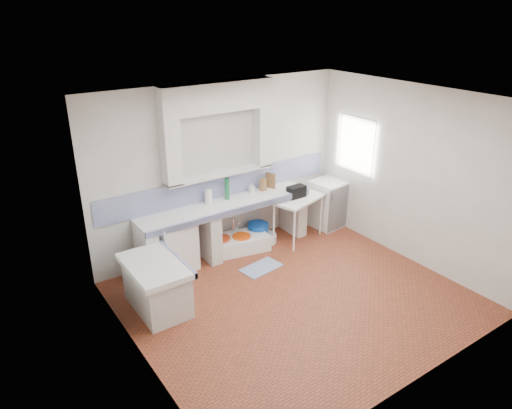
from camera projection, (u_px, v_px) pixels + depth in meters
floor at (296, 298)px, 6.74m from camera, size 4.50×4.50×0.00m
ceiling at (303, 101)px, 5.64m from camera, size 4.50×4.50×0.00m
wall_back at (221, 168)px, 7.71m from camera, size 4.50×0.00×4.50m
wall_front at (428, 275)px, 4.67m from camera, size 4.50×0.00×4.50m
wall_left at (135, 256)px, 5.02m from camera, size 0.00×4.50×4.50m
wall_right at (411, 175)px, 7.36m from camera, size 0.00×4.50×4.50m
alcove_mass at (218, 97)px, 7.10m from camera, size 1.90×0.25×0.45m
window_frame at (363, 144)px, 8.28m from camera, size 0.35×0.86×1.06m
lace_valance at (359, 124)px, 8.06m from camera, size 0.01×0.84×0.24m
counter_slab at (226, 206)px, 7.64m from camera, size 3.00×0.60×0.08m
counter_lip at (236, 211)px, 7.43m from camera, size 3.00×0.04×0.10m
counter_pier_left at (147, 254)px, 7.09m from camera, size 0.20×0.55×0.82m
counter_pier_mid at (209, 236)px, 7.63m from camera, size 0.20×0.55×0.82m
counter_pier_right at (293, 211)px, 8.54m from camera, size 0.20×0.55×0.82m
peninsula_top at (155, 266)px, 6.28m from camera, size 0.70×1.10×0.08m
peninsula_base at (157, 288)px, 6.41m from camera, size 0.60×1.00×0.62m
peninsula_lip at (177, 259)px, 6.45m from camera, size 0.04×1.10×0.10m
backsplash at (222, 185)px, 7.81m from camera, size 4.27×0.03×0.40m
stove at (173, 245)px, 7.32m from camera, size 0.67×0.65×0.85m
sink at (239, 244)px, 8.02m from camera, size 1.04×0.70×0.23m
side_table at (298, 218)px, 8.30m from camera, size 1.05×0.77×0.04m
fridge at (328, 204)px, 8.79m from camera, size 0.63×0.63×0.88m
bucket_red at (221, 245)px, 7.90m from camera, size 0.41×0.41×0.29m
bucket_orange at (242, 243)px, 7.98m from camera, size 0.31×0.31×0.28m
bucket_blue at (258, 232)px, 8.28m from camera, size 0.39×0.39×0.34m
basin_white at (266, 238)px, 8.30m from camera, size 0.40×0.40×0.15m
water_bottle_a at (225, 241)px, 8.06m from camera, size 0.08×0.08×0.29m
water_bottle_b at (236, 237)px, 8.17m from camera, size 0.11×0.11×0.31m
black_bag at (296, 192)px, 8.13m from camera, size 0.32×0.19×0.20m
green_bottle_a at (227, 189)px, 7.72m from camera, size 0.09×0.09×0.36m
green_bottle_b at (227, 190)px, 7.73m from camera, size 0.09×0.09×0.31m
knife_block at (263, 185)px, 8.11m from camera, size 0.13×0.12×0.21m
cutting_board at (270, 181)px, 8.20m from camera, size 0.09×0.20×0.27m
paper_towel at (208, 197)px, 7.56m from camera, size 0.13×0.13×0.24m
soap_bottle at (252, 188)px, 8.01m from camera, size 0.09×0.09×0.18m
rug at (261, 268)px, 7.50m from camera, size 0.69×0.46×0.01m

